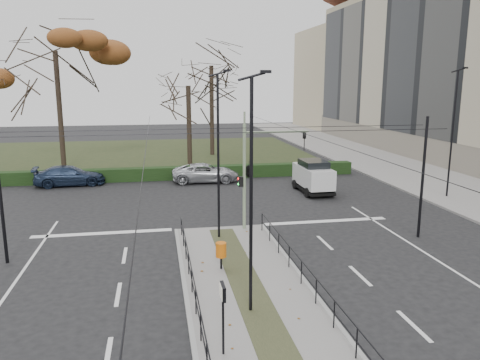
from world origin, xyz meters
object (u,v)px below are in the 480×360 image
at_px(streetlamp_median_near, 252,194).
at_px(parked_car_third, 70,176).
at_px(parked_car_fourth, 206,173).
at_px(info_panel, 223,300).
at_px(white_van, 313,176).
at_px(bare_tree_center, 211,72).
at_px(bare_tree_near, 188,92).
at_px(rust_tree, 55,51).
at_px(streetlamp_sidewalk, 453,132).
at_px(traffic_light, 250,169).
at_px(streetlamp_median_far, 219,155).
at_px(litter_bin, 221,250).

distance_m(streetlamp_median_near, parked_car_third, 24.15).
relative_size(streetlamp_median_near, parked_car_fourth, 1.51).
height_order(info_panel, white_van, white_van).
bearing_deg(bare_tree_center, bare_tree_near, -117.32).
bearing_deg(parked_car_fourth, rust_tree, 62.23).
xyz_separation_m(streetlamp_median_near, streetlamp_sidewalk, (16.12, 13.38, 0.31)).
relative_size(streetlamp_sidewalk, bare_tree_center, 0.69).
relative_size(traffic_light, streetlamp_median_near, 0.69).
bearing_deg(streetlamp_median_far, streetlamp_sidewalk, 19.49).
relative_size(traffic_light, parked_car_fourth, 1.05).
bearing_deg(streetlamp_sidewalk, white_van, 159.01).
height_order(streetlamp_median_near, white_van, streetlamp_median_near).
height_order(parked_car_fourth, rust_tree, rust_tree).
distance_m(parked_car_fourth, rust_tree, 16.56).
bearing_deg(traffic_light, streetlamp_median_near, -101.30).
bearing_deg(streetlamp_median_near, rust_tree, 111.05).
height_order(streetlamp_sidewalk, white_van, streetlamp_sidewalk).
bearing_deg(parked_car_third, litter_bin, -159.62).
distance_m(litter_bin, bare_tree_near, 26.44).
height_order(streetlamp_sidewalk, rust_tree, rust_tree).
relative_size(litter_bin, streetlamp_sidewalk, 0.13).
bearing_deg(bare_tree_center, rust_tree, -154.90).
xyz_separation_m(litter_bin, bare_tree_center, (3.43, 31.16, 7.68)).
bearing_deg(bare_tree_near, traffic_light, -85.57).
bearing_deg(info_panel, parked_car_fourth, 85.03).
bearing_deg(bare_tree_near, parked_car_fourth, -85.47).
height_order(info_panel, bare_tree_center, bare_tree_center).
xyz_separation_m(traffic_light, parked_car_third, (-11.13, 13.18, -2.54)).
xyz_separation_m(info_panel, white_van, (9.10, 18.92, -0.57)).
bearing_deg(white_van, streetlamp_median_far, -131.41).
relative_size(streetlamp_median_far, bare_tree_center, 0.66).
xyz_separation_m(parked_car_fourth, white_van, (7.03, -4.92, 0.48)).
relative_size(traffic_light, litter_bin, 4.87).
relative_size(info_panel, rust_tree, 0.16).
distance_m(white_van, bare_tree_center, 20.34).
height_order(traffic_light, streetlamp_median_near, streetlamp_median_near).
bearing_deg(rust_tree, bare_tree_near, 5.73).
xyz_separation_m(streetlamp_median_near, bare_tree_near, (0.16, 29.47, 2.67)).
bearing_deg(streetlamp_median_far, white_van, 48.59).
distance_m(info_panel, rust_tree, 33.28).
bearing_deg(bare_tree_near, streetlamp_sidewalk, -45.25).
relative_size(litter_bin, info_panel, 0.54).
xyz_separation_m(info_panel, streetlamp_median_far, (1.26, 10.03, 2.45)).
bearing_deg(litter_bin, parked_car_third, 115.89).
xyz_separation_m(streetlamp_median_far, streetlamp_sidewalk, (16.13, 5.71, 0.20)).
relative_size(info_panel, white_van, 0.49).
distance_m(streetlamp_sidewalk, parked_car_fourth, 17.72).
height_order(traffic_light, streetlamp_sidewalk, streetlamp_sidewalk).
height_order(streetlamp_median_far, rust_tree, rust_tree).
bearing_deg(info_panel, white_van, 64.31).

